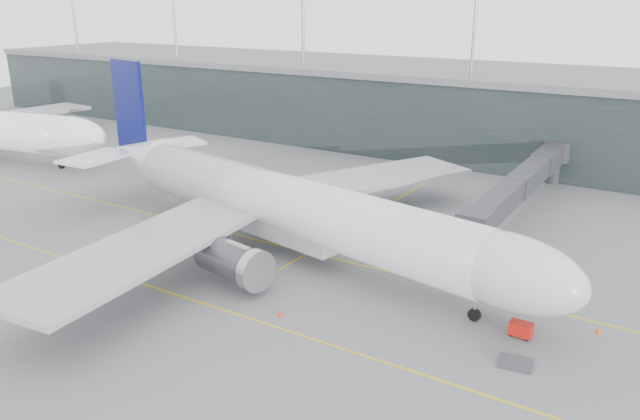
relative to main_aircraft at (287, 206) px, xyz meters
The scene contains 17 objects.
ground 7.94m from the main_aircraft, 118.61° to the left, with size 320.00×320.00×0.00m, color #595A5E.
taxiline_a 6.23m from the main_aircraft, 159.66° to the left, with size 160.00×0.25×0.02m, color gold.
taxiline_b 16.20m from the main_aircraft, 100.34° to the right, with size 160.00×0.25×0.02m, color gold.
taxiline_lead_main 25.71m from the main_aircraft, 84.83° to the left, with size 0.25×60.00×0.02m, color gold.
taxiline_lead_adj 81.85m from the main_aircraft, 162.16° to the left, with size 0.25×60.00×0.02m, color gold.
terminal 63.11m from the main_aircraft, 92.49° to the left, with size 240.00×36.00×29.00m.
main_aircraft is the anchor object (origin of this frame).
jet_bridge 35.66m from the main_aircraft, 56.65° to the left, with size 4.11×43.81×6.68m.
gse_cart 28.90m from the main_aircraft, 10.36° to the right, with size 1.97×1.30×1.31m.
baggage_dolly 30.93m from the main_aircraft, 18.62° to the right, with size 2.61×2.09×0.26m, color #3E3E43.
uld_a 16.05m from the main_aircraft, 114.23° to the left, with size 2.42×2.15×1.85m.
uld_b 17.18m from the main_aircraft, 102.82° to the left, with size 2.61×2.35×1.96m.
uld_c 16.11m from the main_aircraft, 101.13° to the left, with size 2.24×1.83×1.98m.
cone_nose 34.07m from the main_aircraft, ahead, with size 0.47×0.47×0.76m, color #DF5D0C.
cone_wing_stbd 16.45m from the main_aircraft, 57.41° to the right, with size 0.48×0.48×0.77m, color red.
cone_wing_port 18.73m from the main_aircraft, 65.01° to the left, with size 0.39×0.39×0.62m, color #EF450D.
cone_tail 15.54m from the main_aircraft, 162.18° to the right, with size 0.40×0.40×0.64m, color #FC540E.
Camera 1 is at (41.29, -59.47, 27.49)m, focal length 35.00 mm.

